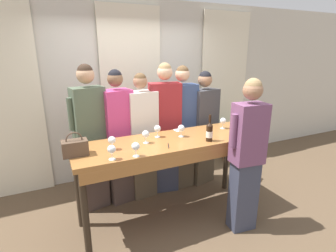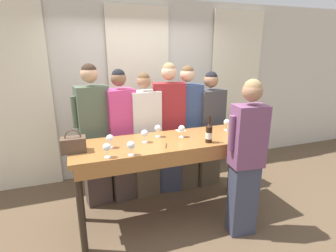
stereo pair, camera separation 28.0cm
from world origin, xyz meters
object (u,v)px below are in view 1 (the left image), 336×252
(guest_pink_top, at_px, (118,138))
(host_pouring, at_px, (247,155))
(wine_glass_center_mid, at_px, (136,147))
(wine_glass_back_mid, at_px, (223,121))
(guest_beige_cap, at_px, (203,128))
(tasting_bar, at_px, (171,150))
(guest_navy_coat, at_px, (182,127))
(guest_cream_sweater, at_px, (142,137))
(wine_glass_back_left, at_px, (112,140))
(wine_glass_front_right, at_px, (157,129))
(wine_glass_front_mid, at_px, (181,129))
(wine_glass_center_right, at_px, (112,149))
(wine_glass_front_left, at_px, (244,123))
(guest_olive_jacket, at_px, (91,137))
(potted_plant, at_px, (230,138))
(guest_striped_shirt, at_px, (165,128))
(wine_bottle, at_px, (209,132))
(handbag, at_px, (75,147))
(wine_glass_center_left, at_px, (146,134))

(guest_pink_top, height_order, host_pouring, guest_pink_top)
(wine_glass_center_mid, bearing_deg, guest_pink_top, 86.34)
(wine_glass_back_mid, height_order, guest_beige_cap, guest_beige_cap)
(tasting_bar, distance_m, guest_navy_coat, 0.81)
(guest_cream_sweater, distance_m, guest_navy_coat, 0.62)
(wine_glass_back_left, bearing_deg, wine_glass_back_mid, 5.02)
(wine_glass_front_right, bearing_deg, wine_glass_front_mid, -21.88)
(wine_glass_center_right, bearing_deg, wine_glass_back_left, 75.89)
(wine_glass_center_right, bearing_deg, host_pouring, -11.04)
(wine_glass_center_right, distance_m, guest_cream_sweater, 1.11)
(wine_glass_front_left, relative_size, guest_olive_jacket, 0.08)
(potted_plant, bearing_deg, guest_striped_shirt, -163.14)
(wine_glass_back_mid, height_order, potted_plant, wine_glass_back_mid)
(wine_glass_back_mid, bearing_deg, guest_striped_shirt, 140.41)
(wine_bottle, relative_size, handbag, 1.27)
(guest_olive_jacket, bearing_deg, wine_glass_back_mid, -17.26)
(wine_glass_back_mid, relative_size, guest_striped_shirt, 0.08)
(wine_glass_back_mid, xyz_separation_m, potted_plant, (0.93, 0.98, -0.69))
(guest_striped_shirt, bearing_deg, wine_glass_front_left, -40.51)
(wine_glass_center_left, bearing_deg, wine_glass_center_mid, -125.01)
(wine_glass_back_left, bearing_deg, guest_navy_coat, 28.79)
(handbag, bearing_deg, wine_bottle, -8.25)
(wine_glass_front_left, height_order, guest_cream_sweater, guest_cream_sweater)
(wine_bottle, xyz_separation_m, wine_glass_back_left, (-1.08, 0.20, -0.01))
(wine_glass_back_mid, distance_m, host_pouring, 0.71)
(handbag, height_order, wine_glass_back_left, handbag)
(handbag, bearing_deg, wine_glass_back_mid, 3.89)
(wine_glass_center_right, xyz_separation_m, guest_beige_cap, (1.60, 0.90, -0.24))
(guest_beige_cap, bearing_deg, guest_pink_top, 180.00)
(handbag, xyz_separation_m, wine_glass_center_mid, (0.54, -0.28, 0.02))
(wine_glass_center_mid, relative_size, wine_glass_back_left, 1.00)
(wine_glass_front_mid, bearing_deg, guest_striped_shirt, 85.69)
(guest_olive_jacket, relative_size, guest_navy_coat, 1.03)
(wine_glass_back_mid, bearing_deg, wine_bottle, -142.52)
(guest_striped_shirt, distance_m, guest_navy_coat, 0.27)
(wine_bottle, height_order, guest_striped_shirt, guest_striped_shirt)
(wine_glass_front_right, height_order, guest_pink_top, guest_pink_top)
(handbag, bearing_deg, guest_navy_coat, 22.50)
(wine_glass_front_right, height_order, wine_glass_center_mid, same)
(guest_olive_jacket, bearing_deg, tasting_bar, -38.54)
(guest_navy_coat, bearing_deg, guest_beige_cap, -0.00)
(guest_pink_top, bearing_deg, wine_glass_center_left, -74.73)
(guest_beige_cap, bearing_deg, handbag, -161.54)
(wine_bottle, height_order, host_pouring, host_pouring)
(host_pouring, bearing_deg, guest_navy_coat, 99.28)
(wine_glass_center_right, bearing_deg, wine_glass_front_left, 6.60)
(host_pouring, bearing_deg, wine_glass_back_mid, 76.83)
(tasting_bar, distance_m, wine_glass_front_right, 0.30)
(tasting_bar, relative_size, guest_striped_shirt, 1.20)
(wine_glass_back_left, xyz_separation_m, guest_navy_coat, (1.17, 0.64, -0.18))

